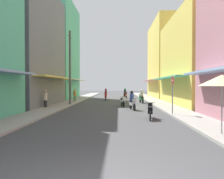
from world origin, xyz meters
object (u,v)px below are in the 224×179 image
object	(u,v)px
motorbike_maroon	(125,94)
street_sign_no_entry	(172,90)
motorbike_black	(150,111)
motorbike_red	(106,95)
vendor_umbrella	(222,80)
motorbike_silver	(132,101)
utility_pole	(70,67)
motorbike_white	(123,101)
pedestrian_foreground	(75,96)
pedestrian_midway	(45,99)
motorbike_green	(141,97)

from	to	relation	value
motorbike_maroon	street_sign_no_entry	bearing A→B (deg)	-82.31
motorbike_black	street_sign_no_entry	distance (m)	2.52
motorbike_red	motorbike_black	distance (m)	16.60
motorbike_black	vendor_umbrella	world-z (taller)	vendor_umbrella
motorbike_silver	street_sign_no_entry	distance (m)	4.30
motorbike_red	motorbike_maroon	size ratio (longest dim) A/B	1.03
utility_pole	vendor_umbrella	bearing A→B (deg)	-55.71
motorbike_silver	motorbike_white	size ratio (longest dim) A/B	0.99
motorbike_maroon	pedestrian_foreground	distance (m)	10.09
motorbike_black	utility_pole	size ratio (longest dim) A/B	0.24
motorbike_red	street_sign_no_entry	distance (m)	15.71
motorbike_maroon	motorbike_white	distance (m)	12.47
motorbike_red	motorbike_maroon	distance (m)	5.10
motorbike_black	pedestrian_foreground	world-z (taller)	pedestrian_foreground
motorbike_white	pedestrian_foreground	distance (m)	7.10
street_sign_no_entry	motorbike_maroon	bearing A→B (deg)	97.69
motorbike_red	street_sign_no_entry	bearing A→B (deg)	-70.24
motorbike_black	pedestrian_midway	world-z (taller)	pedestrian_midway
motorbike_green	vendor_umbrella	size ratio (longest dim) A/B	0.73
motorbike_black	street_sign_no_entry	world-z (taller)	street_sign_no_entry
pedestrian_midway	street_sign_no_entry	world-z (taller)	street_sign_no_entry
pedestrian_foreground	vendor_umbrella	size ratio (longest dim) A/B	0.64
utility_pole	motorbike_black	bearing A→B (deg)	-52.04
motorbike_white	street_sign_no_entry	distance (m)	7.44
motorbike_black	motorbike_white	distance (m)	8.19
pedestrian_foreground	street_sign_no_entry	world-z (taller)	street_sign_no_entry
motorbike_white	utility_pole	distance (m)	6.24
street_sign_no_entry	motorbike_red	bearing A→B (deg)	109.76
motorbike_red	utility_pole	size ratio (longest dim) A/B	0.24
pedestrian_foreground	utility_pole	size ratio (longest dim) A/B	0.21
street_sign_no_entry	pedestrian_midway	bearing A→B (deg)	157.13
motorbike_maroon	pedestrian_foreground	bearing A→B (deg)	-127.49
pedestrian_midway	utility_pole	size ratio (longest dim) A/B	0.21
utility_pole	motorbike_white	bearing A→B (deg)	-6.77
motorbike_green	motorbike_red	bearing A→B (deg)	133.76
motorbike_maroon	street_sign_no_entry	size ratio (longest dim) A/B	0.67
pedestrian_foreground	pedestrian_midway	bearing A→B (deg)	-99.93
motorbike_green	pedestrian_midway	world-z (taller)	pedestrian_midway
motorbike_black	motorbike_white	xyz separation A→B (m)	(-1.51, 8.05, 0.00)
motorbike_red	vendor_umbrella	size ratio (longest dim) A/B	0.74
motorbike_red	street_sign_no_entry	size ratio (longest dim) A/B	0.68
motorbike_silver	motorbike_maroon	size ratio (longest dim) A/B	1.01
pedestrian_midway	motorbike_silver	bearing A→B (deg)	-6.09
motorbike_white	vendor_umbrella	xyz separation A→B (m)	(3.71, -12.52, 1.73)
motorbike_silver	motorbike_white	xyz separation A→B (m)	(-0.73, 3.23, -0.20)
pedestrian_foreground	street_sign_no_entry	distance (m)	14.11
motorbike_silver	vendor_umbrella	world-z (taller)	vendor_umbrella
pedestrian_midway	street_sign_no_entry	distance (m)	10.80
motorbike_silver	motorbike_green	size ratio (longest dim) A/B	0.99
motorbike_green	motorbike_silver	bearing A→B (deg)	-101.92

